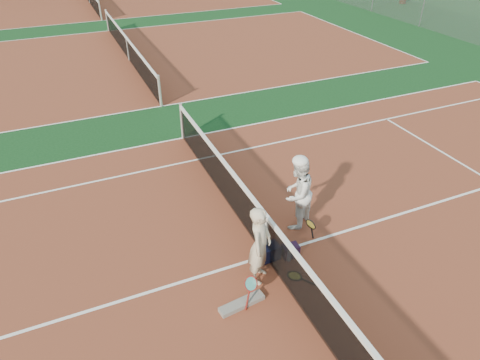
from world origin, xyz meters
name	(u,v)px	position (x,y,z in m)	size (l,w,h in m)	color
ground	(265,256)	(0.00, 0.00, 0.00)	(130.00, 130.00, 0.00)	#0E3415
court_main	(265,256)	(0.00, 0.00, 0.00)	(23.77, 10.97, 0.01)	brown
court_far_a	(129,60)	(0.00, 13.50, 0.00)	(23.77, 10.97, 0.01)	brown
court_far_b	(90,3)	(0.00, 27.00, 0.00)	(23.77, 10.97, 0.01)	brown
net_main	(266,237)	(0.00, 0.00, 0.51)	(0.10, 10.98, 1.02)	black
net_far_a	(128,49)	(0.00, 13.50, 0.51)	(0.10, 10.98, 1.02)	black
player_a	(260,245)	(-0.36, -0.46, 0.80)	(0.58, 0.38, 1.60)	beige
player_b	(297,193)	(1.03, 0.65, 0.82)	(0.80, 0.62, 1.64)	white
racket_red	(251,290)	(-0.74, -0.90, 0.27)	(0.33, 0.27, 0.53)	maroon
racket_black_held	(310,231)	(1.02, 0.04, 0.29)	(0.22, 0.27, 0.58)	black
racket_spare	(294,276)	(0.26, -0.71, 0.02)	(0.60, 0.27, 0.04)	black
sports_bag_navy	(269,252)	(0.04, -0.07, 0.16)	(0.40, 0.27, 0.32)	black
sports_bag_purple	(290,251)	(0.46, -0.18, 0.13)	(0.32, 0.22, 0.26)	black
net_cover_canvas	(242,304)	(-0.92, -0.94, 0.04)	(0.84, 0.19, 0.09)	slate
water_bottle	(289,255)	(0.37, -0.29, 0.15)	(0.09, 0.09, 0.30)	#C9DEFF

